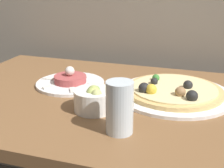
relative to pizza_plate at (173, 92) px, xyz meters
name	(u,v)px	position (x,y,z in m)	size (l,w,h in m)	color
dining_table	(102,128)	(-0.21, -0.07, -0.13)	(1.09, 0.73, 0.73)	brown
pizza_plate	(173,92)	(0.00, 0.00, 0.00)	(0.37, 0.37, 0.06)	white
tartare_plate	(70,81)	(-0.35, -0.01, 0.00)	(0.24, 0.24, 0.07)	white
small_bowl	(94,99)	(-0.20, -0.18, 0.02)	(0.11, 0.11, 0.07)	white
drinking_glass	(120,108)	(-0.09, -0.28, 0.05)	(0.07, 0.07, 0.13)	silver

